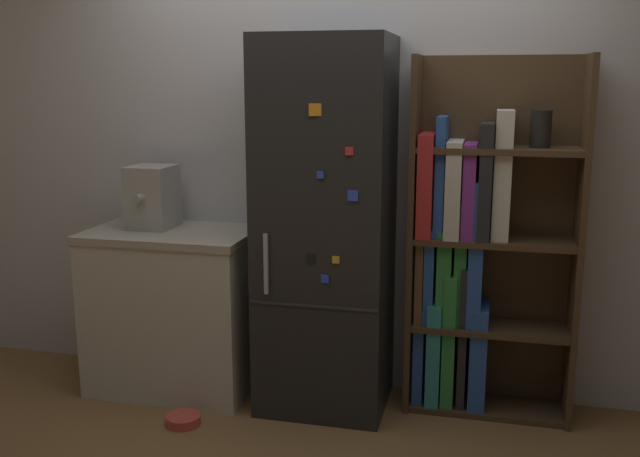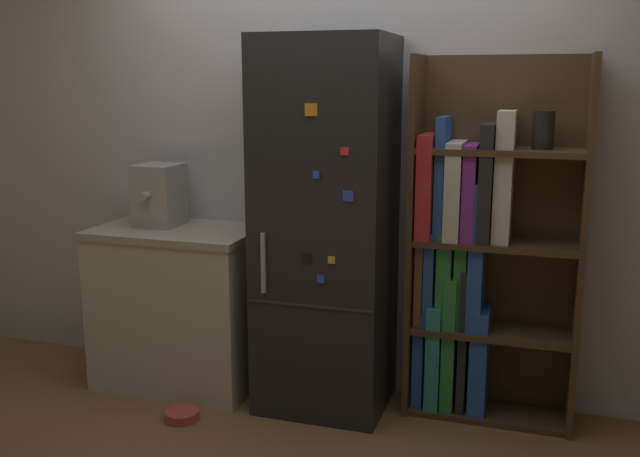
% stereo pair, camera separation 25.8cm
% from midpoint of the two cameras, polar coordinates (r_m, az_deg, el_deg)
% --- Properties ---
extents(ground_plane, '(16.00, 16.00, 0.00)m').
position_cam_midpoint_polar(ground_plane, '(3.81, -2.20, -14.79)').
color(ground_plane, olive).
extents(wall_back, '(8.00, 0.05, 2.60)m').
position_cam_midpoint_polar(wall_back, '(3.88, -0.44, 5.84)').
color(wall_back, silver).
rests_on(wall_back, ground_plane).
extents(refrigerator, '(0.65, 0.58, 1.92)m').
position_cam_midpoint_polar(refrigerator, '(3.65, -1.58, 0.04)').
color(refrigerator, black).
rests_on(refrigerator, ground_plane).
extents(bookshelf, '(0.84, 0.32, 1.82)m').
position_cam_midpoint_polar(bookshelf, '(3.70, 10.21, -2.11)').
color(bookshelf, '#4C3823').
rests_on(bookshelf, ground_plane).
extents(kitchen_counter, '(0.90, 0.57, 0.90)m').
position_cam_midpoint_polar(kitchen_counter, '(4.09, -13.38, -6.35)').
color(kitchen_counter, beige).
rests_on(kitchen_counter, ground_plane).
extents(espresso_machine, '(0.23, 0.31, 0.34)m').
position_cam_midpoint_polar(espresso_machine, '(4.04, -15.05, 2.45)').
color(espresso_machine, '#A5A39E').
rests_on(espresso_machine, kitchen_counter).
extents(pet_bowl, '(0.18, 0.18, 0.05)m').
position_cam_midpoint_polar(pet_bowl, '(3.80, -12.87, -14.66)').
color(pet_bowl, '#D84C3F').
rests_on(pet_bowl, ground_plane).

